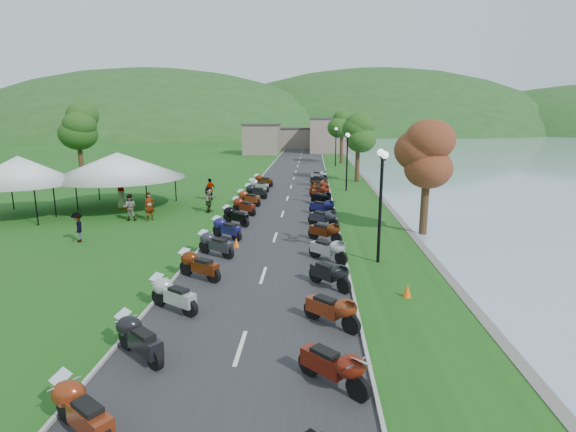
{
  "coord_description": "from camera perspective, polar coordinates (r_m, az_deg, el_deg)",
  "views": [
    {
      "loc": [
        2.0,
        -1.58,
        6.46
      ],
      "look_at": [
        0.72,
        21.62,
        1.3
      ],
      "focal_mm": 28.0,
      "sensor_mm": 36.0,
      "label": 1
    }
  ],
  "objects": [
    {
      "name": "road",
      "position": [
        42.12,
        0.39,
        3.71
      ],
      "size": [
        7.0,
        120.0,
        0.02
      ],
      "primitive_type": "cube",
      "color": "#2B2B2D",
      "rests_on": "ground"
    },
    {
      "name": "hills_backdrop",
      "position": [
        201.69,
        2.62,
        10.68
      ],
      "size": [
        360.0,
        120.0,
        76.0
      ],
      "primitive_type": null,
      "color": "#285621",
      "rests_on": "ground"
    },
    {
      "name": "far_building",
      "position": [
        86.76,
        0.5,
        9.91
      ],
      "size": [
        18.0,
        16.0,
        5.0
      ],
      "primitive_type": "cube",
      "color": "gray",
      "rests_on": "ground"
    },
    {
      "name": "moto_row_left",
      "position": [
        21.43,
        -9.34,
        -3.66
      ],
      "size": [
        2.6,
        45.46,
        1.1
      ],
      "primitive_type": null,
      "color": "#331411",
      "rests_on": "ground"
    },
    {
      "name": "moto_row_right",
      "position": [
        25.24,
        4.48,
        -1.06
      ],
      "size": [
        2.6,
        44.84,
        1.1
      ],
      "primitive_type": null,
      "color": "#331411",
      "rests_on": "ground"
    },
    {
      "name": "vendor_tent_main",
      "position": [
        34.18,
        -20.63,
        4.22
      ],
      "size": [
        6.15,
        6.15,
        4.0
      ],
      "primitive_type": null,
      "color": "silver",
      "rests_on": "ground"
    },
    {
      "name": "vendor_tent_side",
      "position": [
        34.03,
        -30.76,
        3.23
      ],
      "size": [
        4.69,
        4.69,
        4.0
      ],
      "primitive_type": null,
      "color": "silver",
      "rests_on": "ground"
    },
    {
      "name": "tree_lakeside",
      "position": [
        25.78,
        17.2,
        5.28
      ],
      "size": [
        2.49,
        2.49,
        6.92
      ],
      "primitive_type": null,
      "color": "#285519",
      "rests_on": "ground"
    },
    {
      "name": "pedestrian_a",
      "position": [
        29.89,
        -17.06,
        -0.52
      ],
      "size": [
        0.8,
        0.81,
        1.8
      ],
      "primitive_type": "imported",
      "rotation": [
        0.0,
        0.0,
        0.81
      ],
      "color": "slate",
      "rests_on": "ground"
    },
    {
      "name": "pedestrian_b",
      "position": [
        30.29,
        -19.35,
        -0.51
      ],
      "size": [
        0.9,
        0.62,
        1.69
      ],
      "primitive_type": "imported",
      "rotation": [
        0.0,
        0.0,
        3.37
      ],
      "color": "slate",
      "rests_on": "ground"
    },
    {
      "name": "pedestrian_c",
      "position": [
        26.13,
        -24.99,
        -3.0
      ],
      "size": [
        0.82,
        1.11,
        1.59
      ],
      "primitive_type": "imported",
      "rotation": [
        0.0,
        0.0,
        5.15
      ],
      "color": "slate",
      "rests_on": "ground"
    }
  ]
}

